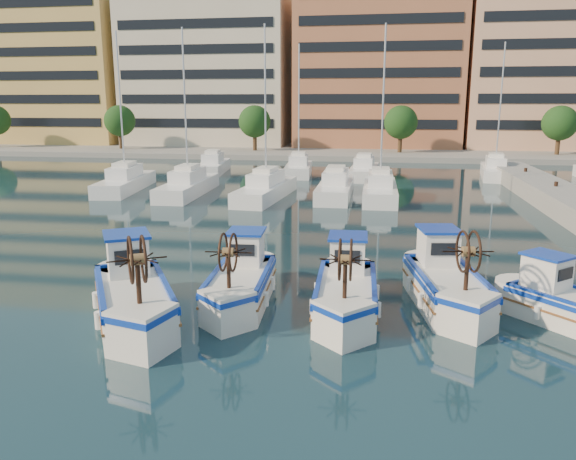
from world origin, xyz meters
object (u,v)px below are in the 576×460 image
Objects in this scene: fishing_boat_a at (133,293)px; fishing_boat_b at (241,280)px; fishing_boat_c at (346,288)px; fishing_boat_e at (574,304)px; fishing_boat_d at (445,281)px.

fishing_boat_a reaches higher than fishing_boat_b.
fishing_boat_e is (6.68, -0.10, -0.09)m from fishing_boat_c.
fishing_boat_d is at bearing 118.06° from fishing_boat_e.
fishing_boat_a is 13.11m from fishing_boat_e.
fishing_boat_c reaches higher than fishing_boat_e.
fishing_boat_c is at bearing -14.82° from fishing_boat_a.
fishing_boat_c is 0.95× the size of fishing_boat_d.
fishing_boat_a is at bearing 144.89° from fishing_boat_e.
fishing_boat_d is (6.62, 0.81, 0.04)m from fishing_boat_b.
fishing_boat_d reaches higher than fishing_boat_b.
fishing_boat_b is 10.17m from fishing_boat_e.
fishing_boat_b is 6.67m from fishing_boat_d.
fishing_boat_a is 9.90m from fishing_boat_d.
fishing_boat_a is 1.13× the size of fishing_boat_b.
fishing_boat_c is (6.33, 1.70, -0.07)m from fishing_boat_a.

